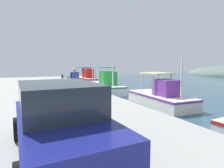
{
  "coord_description": "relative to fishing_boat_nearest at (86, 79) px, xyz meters",
  "views": [
    {
      "loc": [
        13.54,
        -5.01,
        2.78
      ],
      "look_at": [
        -1.11,
        1.61,
        1.09
      ],
      "focal_mm": 30.3,
      "sensor_mm": 36.0,
      "label": 1
    }
  ],
  "objects": [
    {
      "name": "fisherman_standing",
      "position": [
        13.7,
        -4.77,
        1.04
      ],
      "size": [
        0.32,
        0.6,
        1.74
      ],
      "color": "#3F3F42",
      "rests_on": "quay_pier"
    },
    {
      "name": "fishing_boat_second",
      "position": [
        8.43,
        -0.42,
        -0.03
      ],
      "size": [
        6.34,
        2.93,
        3.21
      ],
      "color": "white",
      "rests_on": "ground"
    },
    {
      "name": "pelican",
      "position": [
        8.66,
        -4.25,
        0.48
      ],
      "size": [
        0.57,
        0.96,
        0.82
      ],
      "color": "tan",
      "rests_on": "quay_pier"
    },
    {
      "name": "fishing_boat_third",
      "position": [
        15.47,
        0.61,
        -0.11
      ],
      "size": [
        5.32,
        2.24,
        3.28
      ],
      "color": "silver",
      "rests_on": "ground"
    },
    {
      "name": "mooring_bollard_second",
      "position": [
        2.93,
        -2.95,
        0.34
      ],
      "size": [
        0.24,
        0.24,
        0.52
      ],
      "primitive_type": "cylinder",
      "color": "#333338",
      "rests_on": "quay_pier"
    },
    {
      "name": "parked_car",
      "position": [
        21.28,
        -6.88,
        0.79
      ],
      "size": [
        4.19,
        2.05,
        1.57
      ],
      "color": "black",
      "rests_on": "quay_pier"
    },
    {
      "name": "mooring_bollard_nearest",
      "position": [
        -1.59,
        -2.95,
        0.35
      ],
      "size": [
        0.28,
        0.28,
        0.54
      ],
      "primitive_type": "cylinder",
      "color": "#333338",
      "rests_on": "quay_pier"
    },
    {
      "name": "quay_pier",
      "position": [
        11.95,
        -7.5,
        -0.32
      ],
      "size": [
        36.0,
        10.0,
        0.8
      ],
      "primitive_type": "cube",
      "color": "#9E9E99",
      "rests_on": "ground"
    },
    {
      "name": "fishing_boat_nearest",
      "position": [
        0.0,
        0.0,
        0.0
      ],
      "size": [
        6.27,
        2.58,
        3.03
      ],
      "color": "silver",
      "rests_on": "ground"
    }
  ]
}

